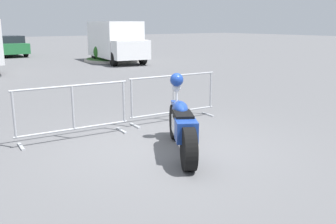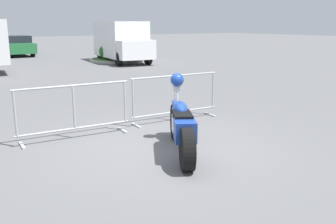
{
  "view_description": "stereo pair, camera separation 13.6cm",
  "coord_description": "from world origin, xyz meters",
  "px_view_note": "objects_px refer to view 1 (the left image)",
  "views": [
    {
      "loc": [
        -3.7,
        -5.3,
        2.21
      ],
      "look_at": [
        0.16,
        0.02,
        0.65
      ],
      "focal_mm": 40.0,
      "sensor_mm": 36.0,
      "label": 1
    },
    {
      "loc": [
        -3.59,
        -5.38,
        2.21
      ],
      "look_at": [
        0.16,
        0.02,
        0.65
      ],
      "focal_mm": 40.0,
      "sensor_mm": 36.0,
      "label": 2
    }
  ],
  "objects_px": {
    "motorcycle": "(182,125)",
    "parked_car_green": "(10,46)",
    "crowd_barrier_far": "(174,97)",
    "delivery_van": "(116,41)",
    "crowd_barrier_near": "(73,111)"
  },
  "relations": [
    {
      "from": "delivery_van",
      "to": "parked_car_green",
      "type": "xyz_separation_m",
      "value": [
        -3.94,
        7.99,
        -0.54
      ]
    },
    {
      "from": "motorcycle",
      "to": "crowd_barrier_far",
      "type": "height_order",
      "value": "motorcycle"
    },
    {
      "from": "crowd_barrier_far",
      "to": "parked_car_green",
      "type": "bearing_deg",
      "value": 86.13
    },
    {
      "from": "crowd_barrier_near",
      "to": "parked_car_green",
      "type": "xyz_separation_m",
      "value": [
        3.83,
        20.65,
        0.15
      ]
    },
    {
      "from": "motorcycle",
      "to": "crowd_barrier_far",
      "type": "relative_size",
      "value": 0.93
    },
    {
      "from": "motorcycle",
      "to": "parked_car_green",
      "type": "relative_size",
      "value": 0.51
    },
    {
      "from": "motorcycle",
      "to": "parked_car_green",
      "type": "height_order",
      "value": "parked_car_green"
    },
    {
      "from": "parked_car_green",
      "to": "crowd_barrier_far",
      "type": "bearing_deg",
      "value": 176.72
    },
    {
      "from": "crowd_barrier_near",
      "to": "delivery_van",
      "type": "xyz_separation_m",
      "value": [
        7.77,
        12.66,
        0.69
      ]
    },
    {
      "from": "motorcycle",
      "to": "parked_car_green",
      "type": "xyz_separation_m",
      "value": [
        2.61,
        22.5,
        0.21
      ]
    },
    {
      "from": "crowd_barrier_near",
      "to": "parked_car_green",
      "type": "height_order",
      "value": "parked_car_green"
    },
    {
      "from": "parked_car_green",
      "to": "delivery_van",
      "type": "bearing_deg",
      "value": -153.16
    },
    {
      "from": "delivery_van",
      "to": "motorcycle",
      "type": "bearing_deg",
      "value": -16.23
    },
    {
      "from": "motorcycle",
      "to": "delivery_van",
      "type": "xyz_separation_m",
      "value": [
        6.55,
        14.51,
        0.74
      ]
    },
    {
      "from": "crowd_barrier_far",
      "to": "parked_car_green",
      "type": "distance_m",
      "value": 20.7
    }
  ]
}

